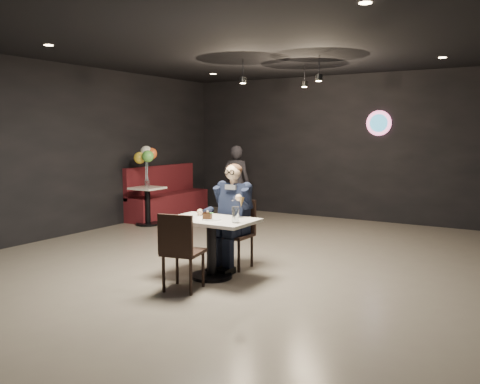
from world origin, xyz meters
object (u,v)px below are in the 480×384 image
Objects in this scene: main_table at (211,248)px; chair_far at (235,234)px; booth_bench at (168,191)px; balloon_vase at (147,183)px; side_table at (148,208)px; seated_man at (234,215)px; passerby at (236,183)px; sundae_glass at (236,215)px; chair_near at (183,251)px.

main_table is 1.20× the size of chair_far.
booth_bench is 15.28× the size of balloon_vase.
booth_bench is 1.06m from side_table.
seated_man is 3.84m from passerby.
main_table is 0.71× the size of passerby.
booth_bench reaches higher than sundae_glass.
sundae_glass is at bearing -57.24° from seated_man.
chair_far is at bearing 122.76° from sundae_glass.
main_table is at bearing 78.63° from chair_near.
chair_near is at bearing -90.00° from main_table.
booth_bench is at bearing 119.69° from chair_near.
booth_bench is at bearing 0.48° from passerby.
booth_bench is at bearing 106.70° from side_table.
chair_near is 4.84m from passerby.
booth_bench is 1.42× the size of passerby.
side_table is at bearing -73.30° from booth_bench.
sundae_glass is 1.32× the size of balloon_vase.
balloon_vase is at bearing 142.87° from main_table.
booth_bench reaches higher than chair_far.
chair_near is at bearing -43.20° from side_table.
seated_man reaches higher than main_table.
balloon_vase is (0.30, -1.00, 0.27)m from booth_bench.
seated_man is at bearing -30.20° from balloon_vase.
chair_far is at bearing -30.20° from balloon_vase.
side_table is (-3.14, 1.83, -0.12)m from chair_far.
sundae_glass is at bearing 104.64° from passerby.
balloon_vase is at bearing 125.43° from chair_near.
chair_far is 0.64× the size of seated_man.
main_table is 3.94m from side_table.
side_table is 0.48m from balloon_vase.
sundae_glass is 0.09× the size of booth_bench.
main_table is 1.60× the size of side_table.
sundae_glass reaches higher than chair_near.
chair_far is at bearing -39.41° from booth_bench.
booth_bench is at bearing 135.53° from main_table.
balloon_vase is at bearing 0.00° from side_table.
sundae_glass reaches higher than side_table.
passerby reaches higher than booth_bench.
balloon_vase is at bearing 34.70° from passerby.
booth_bench is (-3.85, 3.46, -0.29)m from sundae_glass.
seated_man is 9.99× the size of balloon_vase.
side_table is at bearing 125.43° from chair_near.
chair_far is 1.00× the size of chair_near.
main_table is at bearing 168.91° from sundae_glass.
seated_man is 0.65× the size of booth_bench.
chair_near is 1.15m from seated_man.
chair_far is at bearing 104.38° from passerby.
side_table is at bearing 149.80° from seated_man.
chair_far is 0.26m from seated_man.
seated_man is (0.00, 0.00, 0.26)m from chair_far.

